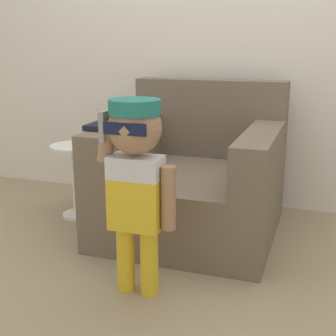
# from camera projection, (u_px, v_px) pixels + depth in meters

# --- Properties ---
(ground_plane) EXTENTS (10.00, 10.00, 0.00)m
(ground_plane) POSITION_uv_depth(u_px,v_px,m) (193.00, 244.00, 2.66)
(ground_plane) COLOR #998466
(wall_back) EXTENTS (10.00, 0.05, 2.60)m
(wall_back) POSITION_uv_depth(u_px,v_px,m) (231.00, 13.00, 3.08)
(wall_back) COLOR silver
(wall_back) RESTS_ON ground_plane
(armchair) EXTENTS (1.00, 1.01, 0.88)m
(armchair) POSITION_uv_depth(u_px,v_px,m) (193.00, 181.00, 2.81)
(armchair) COLOR #6B5B4C
(armchair) RESTS_ON ground_plane
(person_child) EXTENTS (0.36, 0.27, 0.89)m
(person_child) POSITION_uv_depth(u_px,v_px,m) (136.00, 168.00, 2.01)
(person_child) COLOR gold
(person_child) RESTS_ON ground_plane
(side_table) EXTENTS (0.32, 0.32, 0.48)m
(side_table) POSITION_uv_depth(u_px,v_px,m) (76.00, 174.00, 3.03)
(side_table) COLOR white
(side_table) RESTS_ON ground_plane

